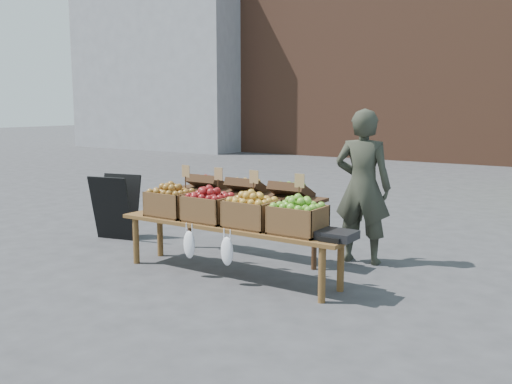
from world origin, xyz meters
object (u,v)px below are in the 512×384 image
Objects in this scene: chalkboard_sign at (116,207)px; vendor at (363,187)px; crate_russet_pears at (209,208)px; weighing_scale at (337,235)px; back_table at (247,215)px; crate_red_apples at (251,214)px; crate_golden_apples at (171,204)px; display_bench at (230,250)px; crate_green_apples at (298,220)px.

vendor is at bearing 0.55° from chalkboard_sign.
crate_russet_pears is at bearing 38.10° from vendor.
crate_russet_pears is 1.47× the size of weighing_scale.
chalkboard_sign is at bearing -174.51° from back_table.
back_table reaches higher than crate_red_apples.
chalkboard_sign is 1.78× the size of crate_red_apples.
crate_golden_apples is at bearing -32.07° from chalkboard_sign.
vendor reaches higher than crate_golden_apples.
weighing_scale is (0.97, 0.00, -0.10)m from crate_red_apples.
display_bench is 1.29m from weighing_scale.
crate_red_apples is at bearing 0.00° from crate_golden_apples.
back_table is at bearing 89.60° from crate_russet_pears.
crate_russet_pears is (2.04, -0.52, 0.26)m from chalkboard_sign.
crate_green_apples is at bearing -22.19° from chalkboard_sign.
crate_golden_apples is (-1.77, -1.29, -0.18)m from vendor.
crate_golden_apples reaches higher than display_bench.
crate_golden_apples is 1.10m from crate_red_apples.
crate_russet_pears is at bearing 180.00° from weighing_scale.
crate_red_apples is at bearing 180.00° from crate_green_apples.
vendor is at bearing 36.17° from crate_golden_apples.
display_bench is at bearing 0.00° from crate_russet_pears.
chalkboard_sign is 1.78× the size of crate_green_apples.
crate_golden_apples is 1.47× the size of weighing_scale.
back_table reaches higher than crate_golden_apples.
weighing_scale reaches higher than display_bench.
crate_russet_pears is (-0.27, 0.00, 0.42)m from display_bench.
display_bench is 0.51m from crate_red_apples.
vendor is at bearing 62.65° from crate_red_apples.
vendor reaches higher than back_table.
back_table is 0.93m from crate_golden_apples.
crate_russet_pears is (-0.00, -0.72, 0.19)m from back_table.
back_table is at bearing -7.24° from chalkboard_sign.
back_table is 4.20× the size of crate_russet_pears.
back_table is at bearing 52.37° from crate_golden_apples.
back_table is at bearing 127.12° from crate_red_apples.
weighing_scale is (0.43, 0.00, -0.10)m from crate_green_apples.
vendor is 1.36m from weighing_scale.
vendor is 3.56× the size of crate_red_apples.
crate_russet_pears is (-1.22, -1.29, -0.18)m from vendor.
crate_russet_pears is 1.00× the size of crate_red_apples.
display_bench is at bearing 0.00° from crate_golden_apples.
chalkboard_sign reaches higher than crate_red_apples.
back_table reaches higher than chalkboard_sign.
crate_green_apples is (3.14, -0.52, 0.26)m from chalkboard_sign.
crate_green_apples is at bearing 76.16° from vendor.
display_bench is 7.94× the size of weighing_scale.
chalkboard_sign is 0.42× the size of back_table.
crate_red_apples is (0.55, 0.00, 0.00)m from crate_russet_pears.
crate_golden_apples is 1.65m from crate_green_apples.
crate_golden_apples is at bearing 180.00° from weighing_scale.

